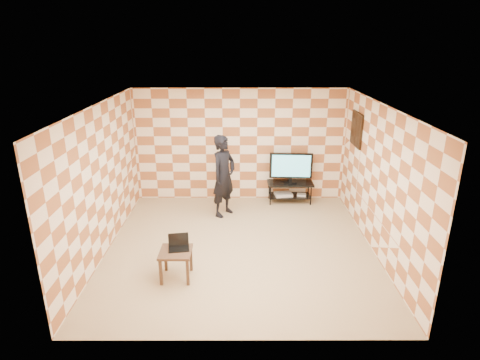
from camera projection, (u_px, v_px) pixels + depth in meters
name	position (u px, v px, depth m)	size (l,w,h in m)	color
floor	(240.00, 247.00, 7.67)	(5.00, 5.00, 0.00)	tan
wall_back	(240.00, 145.00, 9.57)	(5.00, 0.02, 2.70)	#FDE6C6
wall_front	(240.00, 251.00, 4.86)	(5.00, 0.02, 2.70)	#FDE6C6
wall_left	(101.00, 181.00, 7.21)	(0.02, 5.00, 2.70)	#FDE6C6
wall_right	(379.00, 181.00, 7.22)	(0.02, 5.00, 2.70)	#FDE6C6
ceiling	(240.00, 106.00, 6.76)	(5.00, 5.00, 0.02)	white
wall_art	(357.00, 129.00, 8.47)	(0.04, 0.72, 0.72)	black
tv_stand	(290.00, 188.00, 9.65)	(1.09, 0.49, 0.50)	black
tv	(291.00, 166.00, 9.46)	(1.01, 0.21, 0.73)	black
dvd_player	(283.00, 194.00, 9.68)	(0.41, 0.29, 0.07)	silver
game_console	(301.00, 195.00, 9.67)	(0.21, 0.15, 0.05)	silver
side_table	(176.00, 256.00, 6.57)	(0.52, 0.52, 0.50)	#341E15
laptop	(179.00, 245.00, 6.62)	(0.37, 0.31, 0.22)	black
person	(224.00, 176.00, 8.79)	(0.67, 0.44, 1.83)	black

